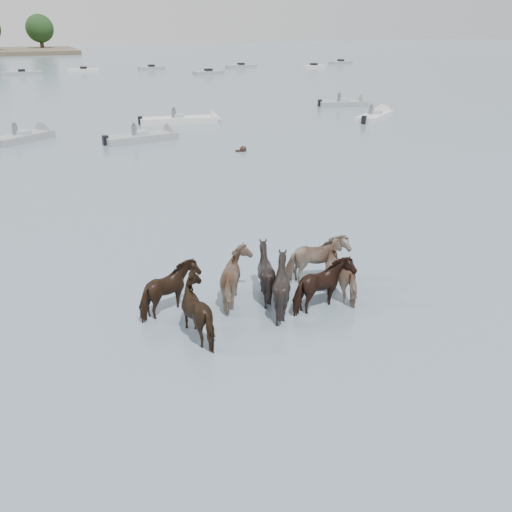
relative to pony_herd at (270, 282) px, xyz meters
name	(u,v)px	position (x,y,z in m)	size (l,w,h in m)	color
ground	(312,301)	(1.19, -0.34, -0.68)	(400.00, 400.00, 0.00)	slate
pony_herd	(270,282)	(0.00, 0.00, 0.00)	(7.11, 3.40, 1.69)	black
swimming_pony	(242,150)	(6.84, 18.93, -0.58)	(0.72, 0.44, 0.44)	black
motorboat_a	(31,136)	(-5.19, 28.34, -0.46)	(4.74, 4.14, 1.92)	gray
motorboat_b	(151,137)	(2.39, 24.70, -0.46)	(5.62, 2.44, 1.92)	gray
motorboat_c	(189,120)	(6.85, 30.35, -0.46)	(6.81, 2.78, 1.92)	silver
motorboat_d	(377,115)	(22.14, 26.17, -0.46)	(5.46, 4.61, 1.92)	silver
motorboat_e	(350,104)	(23.94, 33.28, -0.46)	(5.21, 2.91, 1.92)	gray
distant_flotilla	(58,74)	(0.72, 77.24, -0.43)	(108.59, 28.20, 0.93)	silver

